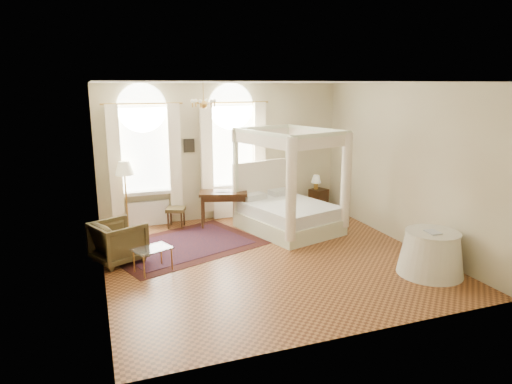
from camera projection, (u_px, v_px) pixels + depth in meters
The scene contains 18 objects.
ground at pixel (268, 258), 8.81m from camera, with size 6.00×6.00×0.00m, color #9C5B2D.
room_walls at pixel (268, 156), 8.36m from camera, with size 6.00×6.00×6.00m.
window_left at pixel (145, 164), 10.47m from camera, with size 1.62×0.27×3.29m.
window_right at pixel (233, 159), 11.17m from camera, with size 1.62×0.27×3.29m.
chandelier at pixel (204, 103), 8.94m from camera, with size 0.51×0.45×0.50m.
wall_pictures at pixel (227, 142), 11.12m from camera, with size 2.54×0.03×0.39m.
canopy_bed at pixel (289, 208), 10.35m from camera, with size 2.25×2.52×2.31m.
nightstand at pixel (318, 200), 12.05m from camera, with size 0.41×0.37×0.58m, color #3B2210.
nightstand_lamp at pixel (316, 180), 11.95m from camera, with size 0.25×0.25×0.37m.
writing_desk at pixel (223, 197), 10.65m from camera, with size 1.23×0.88×0.83m.
laptop at pixel (223, 191), 10.64m from camera, with size 0.33×0.21×0.03m, color black.
stool at pixel (176, 211), 10.61m from camera, with size 0.54×0.54×0.48m.
armchair at pixel (119, 242), 8.54m from camera, with size 0.84×0.86×0.79m, color #41351C.
coffee_table at pixel (153, 251), 8.09m from camera, with size 0.76×0.66×0.44m.
floor_lamp at pixel (125, 172), 10.10m from camera, with size 0.42×0.42×1.61m.
oriental_rug at pixel (184, 245), 9.49m from camera, with size 3.57×3.06×0.01m.
side_table at pixel (431, 253), 7.99m from camera, with size 1.14×1.14×0.78m.
book at pixel (428, 233), 7.81m from camera, with size 0.20×0.27×0.03m, color black.
Camera 1 is at (-3.05, -7.71, 3.26)m, focal length 32.00 mm.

